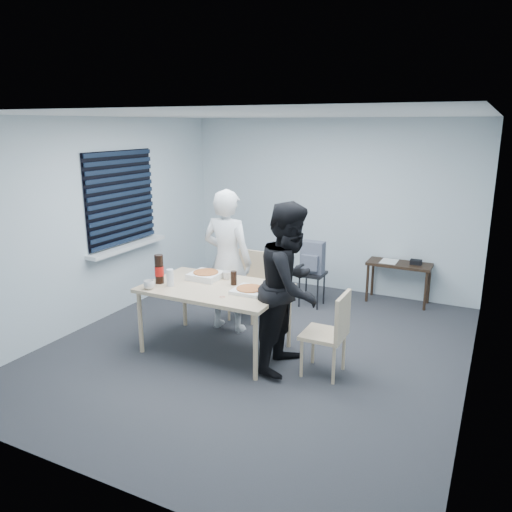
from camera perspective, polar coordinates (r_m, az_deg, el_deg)
The scene contains 19 objects.
room at distance 6.95m, azimuth -14.94°, elevation 5.52°, with size 5.00×5.00×5.00m.
dining_table at distance 5.59m, azimuth -4.71°, elevation -4.06°, with size 1.56×0.99×0.76m.
chair_far at distance 6.61m, azimuth -0.77°, elevation -2.73°, with size 0.42×0.42×0.89m.
chair_right at distance 5.14m, azimuth 8.69°, elevation -8.20°, with size 0.42×0.42×0.89m.
person_white at distance 6.11m, azimuth -3.29°, elevation -0.58°, with size 0.65×0.42×1.77m, color silver.
person_black at distance 5.16m, azimuth 3.93°, elevation -3.54°, with size 0.86×0.47×1.77m, color black.
side_table at distance 7.41m, azimuth 16.04°, elevation -1.36°, with size 0.89×0.40×0.59m.
stool at distance 7.09m, azimuth 6.42°, elevation -2.73°, with size 0.35×0.35×0.49m.
backpack at distance 6.98m, azimuth 6.46°, elevation -0.20°, with size 0.32×0.23×0.45m.
pizza_box_a at distance 5.85m, azimuth -5.74°, elevation -2.21°, with size 0.34×0.34×0.09m.
pizza_box_b at distance 5.37m, azimuth -0.73°, elevation -3.91°, with size 0.34×0.34×0.05m.
mug_a at distance 5.58m, azimuth -12.12°, elevation -3.23°, with size 0.12×0.12×0.10m, color silver.
mug_b at distance 5.81m, azimuth -3.38°, elevation -2.21°, with size 0.10×0.10×0.09m, color silver.
cola_glass at distance 5.60m, azimuth -2.56°, elevation -2.53°, with size 0.07×0.07×0.16m, color black.
soda_bottle at distance 5.73m, azimuth -11.00°, elevation -1.54°, with size 0.10×0.10×0.33m.
plastic_cups at distance 5.63m, azimuth -9.79°, elevation -2.45°, with size 0.08×0.08×0.19m, color silver.
rubber_band at distance 5.23m, azimuth -3.88°, elevation -4.71°, with size 0.06×0.06×0.00m, color red.
papers at distance 7.42m, azimuth 14.97°, elevation -0.59°, with size 0.23×0.31×0.01m, color white.
black_box at distance 7.37m, azimuth 17.81°, elevation -0.67°, with size 0.15×0.11×0.07m, color black.
Camera 1 is at (2.35, -4.75, 2.51)m, focal length 35.00 mm.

